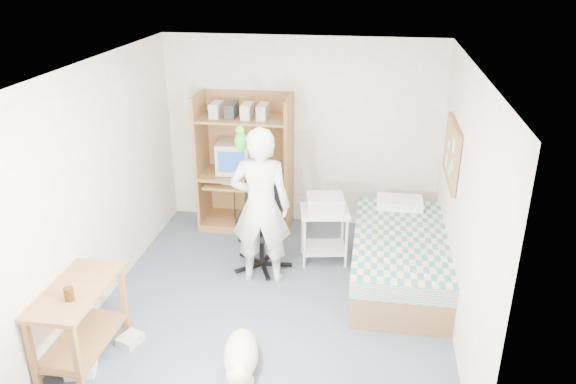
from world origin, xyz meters
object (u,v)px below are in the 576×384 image
Objects in this scene: computer_hutch at (246,168)px; side_desk at (79,313)px; person at (261,207)px; dog at (241,358)px; bed at (399,257)px; printer_cart at (324,227)px; office_chair at (262,235)px.

computer_hutch reaches higher than side_desk.
person is 1.74m from dog.
side_desk reaches higher than dog.
side_desk is 1.05× the size of dog.
person is (-1.53, -0.21, 0.61)m from bed.
computer_hutch is at bearing -74.54° from person.
person is at bearing 83.64° from dog.
printer_cart is (0.65, 0.53, -0.46)m from person.
dog is 1.43× the size of printer_cart.
computer_hutch is 1.88× the size of dog.
bed is 1.59m from office_chair.
side_desk is at bearing -127.48° from office_chair.
bed is at bearing -29.29° from computer_hutch.
computer_hutch is at bearing 108.14° from office_chair.
printer_cart reaches higher than bed.
office_chair is 0.60× the size of person.
computer_hutch reaches higher than person.
office_chair reaches higher than dog.
person is at bearing 50.53° from side_desk.
printer_cart is (0.53, 2.09, 0.28)m from dog.
office_chair is at bearing -173.42° from printer_cart.
side_desk is 2.90m from printer_cart.
computer_hutch is 1.67× the size of office_chair.
dog is at bearing 1.51° from side_desk.
person reaches higher than side_desk.
side_desk is at bearing -106.14° from computer_hutch.
bed reaches higher than dog.
computer_hutch is 1.42m from person.
computer_hutch is at bearing 150.71° from bed.
dog is (-1.41, -1.78, -0.13)m from bed.
dog is 2.18m from printer_cart.
person reaches higher than dog.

